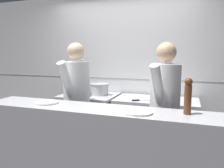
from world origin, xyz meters
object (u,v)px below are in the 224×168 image
object	(u,v)px
chef_head_cook	(77,100)
chef_sous	(165,108)
plated_dish_main	(47,103)
sauce_pot	(100,89)
stock_pot	(77,88)
pepper_mill	(188,95)
chefs_knife	(142,100)
plated_dish_appetiser	(138,112)
oven_range	(89,121)

from	to	relation	value
chef_head_cook	chef_sous	xyz separation A→B (m)	(1.17, -0.03, -0.01)
plated_dish_main	chef_head_cook	world-z (taller)	chef_head_cook
sauce_pot	plated_dish_main	size ratio (longest dim) A/B	1.19
stock_pot	plated_dish_main	bearing A→B (deg)	-77.69
chef_sous	pepper_mill	bearing A→B (deg)	-47.80
chef_head_cook	plated_dish_main	bearing A→B (deg)	-92.82
chefs_knife	pepper_mill	xyz separation A→B (m)	(0.62, -0.99, 0.29)
stock_pot	pepper_mill	xyz separation A→B (m)	(1.76, -1.18, 0.19)
sauce_pot	chef_head_cook	bearing A→B (deg)	-94.31
stock_pot	sauce_pot	size ratio (longest dim) A/B	1.09
chefs_knife	chef_sous	world-z (taller)	chef_sous
stock_pot	chef_head_cook	distance (m)	0.75
plated_dish_main	stock_pot	bearing A→B (deg)	102.31
chef_head_cook	stock_pot	bearing A→B (deg)	122.35
stock_pot	chefs_knife	world-z (taller)	stock_pot
stock_pot	sauce_pot	world-z (taller)	stock_pot
pepper_mill	chef_sous	bearing A→B (deg)	116.61
stock_pot	plated_dish_main	size ratio (longest dim) A/B	1.29
stock_pot	plated_dish_appetiser	bearing A→B (deg)	-44.27
stock_pot	pepper_mill	size ratio (longest dim) A/B	0.98
chef_sous	plated_dish_appetiser	bearing A→B (deg)	-91.80
oven_range	chef_head_cook	size ratio (longest dim) A/B	0.53
plated_dish_main	chef_head_cook	size ratio (longest dim) A/B	0.15
chefs_knife	plated_dish_appetiser	size ratio (longest dim) A/B	1.16
plated_dish_appetiser	pepper_mill	world-z (taller)	pepper_mill
oven_range	pepper_mill	size ratio (longest dim) A/B	2.69
plated_dish_main	pepper_mill	distance (m)	1.50
chefs_knife	chef_head_cook	world-z (taller)	chef_head_cook
stock_pot	chef_head_cook	world-z (taller)	chef_head_cook
pepper_mill	chef_head_cook	size ratio (longest dim) A/B	0.20
sauce_pot	plated_dish_main	bearing A→B (deg)	-95.84
stock_pot	sauce_pot	bearing A→B (deg)	3.85
stock_pot	chef_head_cook	size ratio (longest dim) A/B	0.19
chef_head_cook	oven_range	bearing A→B (deg)	105.44
chefs_knife	pepper_mill	size ratio (longest dim) A/B	0.95
stock_pot	chef_sous	xyz separation A→B (m)	(1.51, -0.69, -0.06)
chefs_knife	plated_dish_appetiser	distance (m)	1.12
chefs_knife	plated_dish_main	size ratio (longest dim) A/B	1.26
pepper_mill	chef_sous	world-z (taller)	chef_sous
chefs_knife	chef_head_cook	distance (m)	0.92
sauce_pot	chef_head_cook	world-z (taller)	chef_head_cook
chef_sous	stock_pot	bearing A→B (deg)	171.05
chefs_knife	plated_dish_main	world-z (taller)	plated_dish_main
plated_dish_appetiser	pepper_mill	distance (m)	0.48
oven_range	plated_dish_main	bearing A→B (deg)	-87.92
plated_dish_appetiser	chef_head_cook	distance (m)	1.17
chefs_knife	chef_sous	xyz separation A→B (m)	(0.37, -0.50, 0.04)
sauce_pot	plated_dish_main	distance (m)	1.26
stock_pot	plated_dish_appetiser	world-z (taller)	stock_pot
chefs_knife	pepper_mill	bearing A→B (deg)	-58.05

